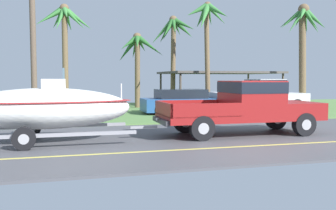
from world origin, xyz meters
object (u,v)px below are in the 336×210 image
at_px(pickup_truck_towing, 250,105).
at_px(palm_tree_mid, 173,36).
at_px(boat_on_trailer, 45,108).
at_px(parked_sedan_near, 184,102).
at_px(parked_pickup_background, 264,94).
at_px(utility_pole, 32,15).
at_px(palm_tree_far_left, 64,27).
at_px(palm_tree_far_right, 303,32).
at_px(carport_awning, 219,73).
at_px(palm_tree_near_right, 138,51).
at_px(palm_tree_near_left, 207,25).

relative_size(pickup_truck_towing, palm_tree_mid, 0.97).
relative_size(boat_on_trailer, parked_sedan_near, 1.36).
bearing_deg(pickup_truck_towing, parked_pickup_background, 57.04).
relative_size(parked_pickup_background, utility_pole, 0.65).
xyz_separation_m(palm_tree_far_left, palm_tree_far_right, (14.26, -3.50, -0.21)).
bearing_deg(utility_pole, parked_sedan_near, 22.75).
bearing_deg(boat_on_trailer, palm_tree_far_right, 29.41).
height_order(pickup_truck_towing, parked_pickup_background, parked_pickup_background).
xyz_separation_m(palm_tree_far_left, utility_pole, (-1.28, -7.23, -0.47)).
height_order(parked_pickup_background, palm_tree_mid, palm_tree_mid).
bearing_deg(palm_tree_mid, carport_awning, 12.39).
height_order(parked_sedan_near, utility_pole, utility_pole).
relative_size(palm_tree_near_right, palm_tree_far_left, 0.77).
height_order(carport_awning, palm_tree_far_right, palm_tree_far_right).
height_order(parked_pickup_background, palm_tree_far_left, palm_tree_far_left).
relative_size(parked_pickup_background, palm_tree_far_right, 0.88).
bearing_deg(carport_awning, palm_tree_mid, -167.61).
bearing_deg(carport_awning, parked_sedan_near, -130.83).
relative_size(boat_on_trailer, palm_tree_far_left, 0.99).
relative_size(parked_sedan_near, carport_awning, 0.61).
distance_m(boat_on_trailer, parked_sedan_near, 10.53).
height_order(parked_sedan_near, palm_tree_far_right, palm_tree_far_right).
relative_size(parked_sedan_near, palm_tree_far_left, 0.73).
xyz_separation_m(parked_sedan_near, palm_tree_near_right, (-1.67, 4.64, 3.13)).
distance_m(parked_pickup_background, parked_sedan_near, 4.90).
distance_m(carport_awning, palm_tree_near_left, 5.02).
height_order(boat_on_trailer, parked_sedan_near, boat_on_trailer).
distance_m(parked_sedan_near, palm_tree_near_right, 5.84).
bearing_deg(palm_tree_far_right, utility_pole, -166.52).
height_order(pickup_truck_towing, utility_pole, utility_pole).
bearing_deg(pickup_truck_towing, palm_tree_far_right, 46.43).
height_order(parked_pickup_background, utility_pole, utility_pole).
bearing_deg(carport_awning, palm_tree_near_right, -178.57).
relative_size(pickup_truck_towing, palm_tree_far_right, 0.90).
height_order(palm_tree_far_left, palm_tree_far_right, palm_tree_far_right).
bearing_deg(palm_tree_mid, pickup_truck_towing, -92.91).
relative_size(palm_tree_near_right, palm_tree_far_right, 0.76).
height_order(carport_awning, palm_tree_far_left, palm_tree_far_left).
bearing_deg(parked_sedan_near, palm_tree_mid, 82.29).
relative_size(parked_sedan_near, palm_tree_near_left, 0.72).
relative_size(parked_sedan_near, palm_tree_mid, 0.77).
distance_m(pickup_truck_towing, boat_on_trailer, 6.92).
bearing_deg(parked_sedan_near, carport_awning, 49.17).
relative_size(carport_awning, palm_tree_mid, 1.26).
relative_size(palm_tree_near_left, utility_pole, 0.74).
distance_m(parked_sedan_near, palm_tree_mid, 5.73).
distance_m(palm_tree_mid, utility_pole, 10.86).
xyz_separation_m(palm_tree_far_right, utility_pole, (-15.55, -3.73, -0.26)).
distance_m(parked_pickup_background, palm_tree_near_right, 8.62).
bearing_deg(pickup_truck_towing, parked_sedan_near, 89.54).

